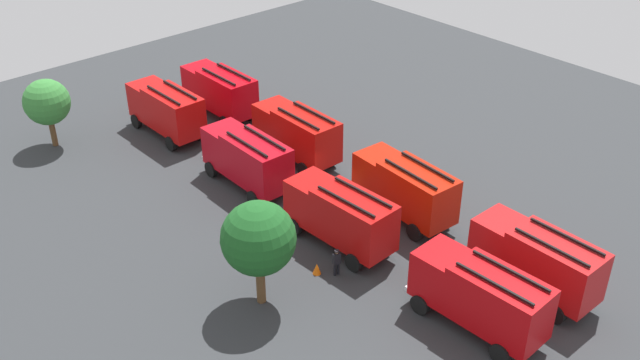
% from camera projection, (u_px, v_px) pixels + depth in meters
% --- Properties ---
extents(ground_plane, '(65.54, 65.54, 0.00)m').
position_uv_depth(ground_plane, '(320.00, 198.00, 47.42)').
color(ground_plane, '#2D3033').
extents(fire_truck_0, '(7.23, 2.82, 3.88)m').
position_uv_depth(fire_truck_0, '(536.00, 259.00, 38.37)').
color(fire_truck_0, '#B41213').
rests_on(fire_truck_0, ground).
extents(fire_truck_1, '(7.35, 3.17, 3.88)m').
position_uv_depth(fire_truck_1, '(405.00, 187.00, 44.55)').
color(fire_truck_1, '#B11605').
rests_on(fire_truck_1, ground).
extents(fire_truck_2, '(7.25, 2.88, 3.88)m').
position_uv_depth(fire_truck_2, '(297.00, 132.00, 50.80)').
color(fire_truck_2, '#AE0D09').
rests_on(fire_truck_2, ground).
extents(fire_truck_3, '(7.22, 2.79, 3.88)m').
position_uv_depth(fire_truck_3, '(220.00, 90.00, 56.92)').
color(fire_truck_3, '#BC030C').
rests_on(fire_truck_3, ground).
extents(fire_truck_4, '(7.28, 2.95, 3.88)m').
position_uv_depth(fire_truck_4, '(480.00, 294.00, 35.91)').
color(fire_truck_4, '#B5080C').
rests_on(fire_truck_4, ground).
extents(fire_truck_5, '(7.29, 2.98, 3.88)m').
position_uv_depth(fire_truck_5, '(340.00, 214.00, 41.97)').
color(fire_truck_5, '#B30C0A').
rests_on(fire_truck_5, ground).
extents(fire_truck_6, '(7.25, 2.89, 3.88)m').
position_uv_depth(fire_truck_6, '(247.00, 158.00, 47.68)').
color(fire_truck_6, '#AE0813').
rests_on(fire_truck_6, ground).
extents(fire_truck_7, '(7.21, 2.79, 3.88)m').
position_uv_depth(fire_truck_7, '(166.00, 109.00, 54.03)').
color(fire_truck_7, '#BA0C0B').
rests_on(fire_truck_7, ground).
extents(firefighter_0, '(0.48, 0.37, 1.73)m').
position_uv_depth(firefighter_0, '(334.00, 191.00, 46.41)').
color(firefighter_0, black).
rests_on(firefighter_0, ground).
extents(firefighter_1, '(0.43, 0.48, 1.79)m').
position_uv_depth(firefighter_1, '(139.00, 97.00, 58.55)').
color(firefighter_1, black).
rests_on(firefighter_1, ground).
extents(firefighter_2, '(0.31, 0.46, 1.67)m').
position_uv_depth(firefighter_2, '(337.00, 261.00, 40.17)').
color(firefighter_2, black).
rests_on(firefighter_2, ground).
extents(tree_0, '(3.89, 3.89, 6.02)m').
position_uv_depth(tree_0, '(258.00, 239.00, 36.65)').
color(tree_0, brown).
rests_on(tree_0, ground).
extents(tree_1, '(3.31, 3.31, 5.13)m').
position_uv_depth(tree_1, '(47.00, 102.00, 51.91)').
color(tree_1, brown).
rests_on(tree_1, ground).
extents(traffic_cone_0, '(0.48, 0.48, 0.68)m').
position_uv_depth(traffic_cone_0, '(317.00, 269.00, 40.56)').
color(traffic_cone_0, '#F2600C').
rests_on(traffic_cone_0, ground).
extents(traffic_cone_1, '(0.48, 0.48, 0.68)m').
position_uv_depth(traffic_cone_1, '(329.00, 146.00, 52.88)').
color(traffic_cone_1, '#F2600C').
rests_on(traffic_cone_1, ground).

